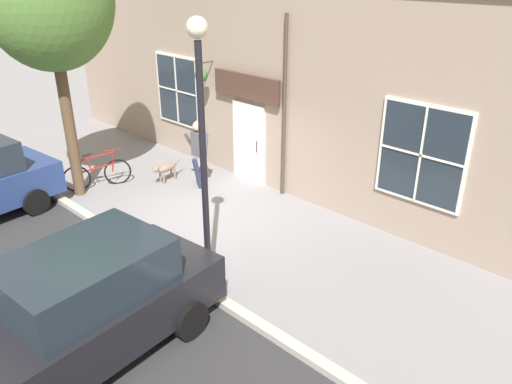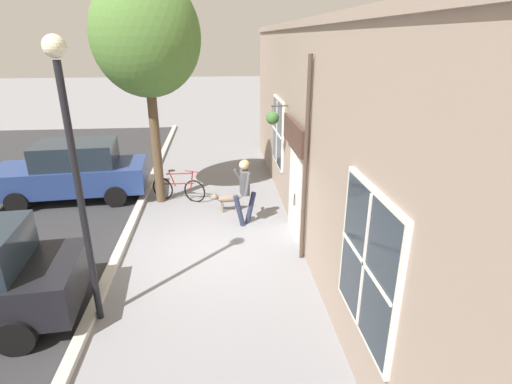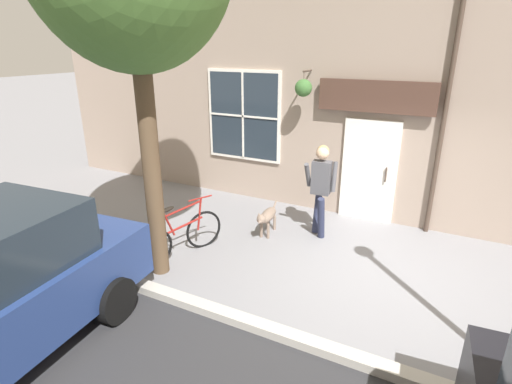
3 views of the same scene
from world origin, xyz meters
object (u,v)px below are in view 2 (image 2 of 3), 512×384
(pedestrian_walking, at_px, (245,186))
(parked_car_nearest_curb, at_px, (73,171))
(street_lamp, at_px, (72,149))
(dog_on_leash, at_px, (227,199))
(street_tree_by_curb, at_px, (145,42))
(leaning_bicycle, at_px, (179,188))

(pedestrian_walking, height_order, parked_car_nearest_curb, pedestrian_walking)
(parked_car_nearest_curb, distance_m, street_lamp, 6.63)
(parked_car_nearest_curb, bearing_deg, dog_on_leash, 162.62)
(pedestrian_walking, bearing_deg, street_tree_by_curb, -37.76)
(pedestrian_walking, height_order, street_tree_by_curb, street_tree_by_curb)
(street_tree_by_curb, bearing_deg, parked_car_nearest_curb, -9.24)
(dog_on_leash, height_order, street_lamp, street_lamp)
(pedestrian_walking, relative_size, dog_on_leash, 1.66)
(street_tree_by_curb, distance_m, street_lamp, 5.64)
(dog_on_leash, distance_m, parked_car_nearest_curb, 4.80)
(street_tree_by_curb, distance_m, leaning_bicycle, 4.18)
(dog_on_leash, bearing_deg, parked_car_nearest_curb, -17.38)
(dog_on_leash, xyz_separation_m, street_tree_by_curb, (2.01, -1.01, 4.14))
(pedestrian_walking, height_order, leaning_bicycle, pedestrian_walking)
(street_tree_by_curb, height_order, street_lamp, street_tree_by_curb)
(pedestrian_walking, relative_size, street_tree_by_curb, 0.29)
(dog_on_leash, xyz_separation_m, leaning_bicycle, (1.43, -0.99, -0.00))
(pedestrian_walking, distance_m, street_tree_by_curb, 4.63)
(street_lamp, bearing_deg, parked_car_nearest_curb, -69.54)
(street_lamp, bearing_deg, dog_on_leash, -118.18)
(leaning_bicycle, xyz_separation_m, street_lamp, (0.94, 5.42, 2.69))
(dog_on_leash, relative_size, parked_car_nearest_curb, 0.24)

